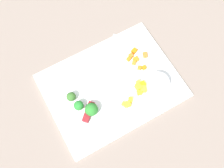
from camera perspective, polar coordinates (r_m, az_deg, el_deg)
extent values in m
plane|color=gray|center=(0.95, 0.00, -0.49)|extent=(4.00, 4.00, 0.00)
cube|color=white|center=(0.94, 0.00, -0.36)|extent=(0.45, 0.34, 0.01)
cylinder|color=white|center=(0.92, 9.54, -0.09)|extent=(0.07, 0.07, 0.05)
cube|color=silver|center=(0.98, -0.56, 5.89)|extent=(0.16, 0.15, 0.00)
cube|color=maroon|center=(0.90, -4.97, -5.90)|extent=(0.07, 0.06, 0.02)
cube|color=orange|center=(0.97, 5.06, 5.19)|extent=(0.02, 0.02, 0.01)
cube|color=orange|center=(0.97, 4.66, 4.48)|extent=(0.02, 0.02, 0.01)
cube|color=orange|center=(0.98, 4.03, 6.00)|extent=(0.01, 0.02, 0.01)
cube|color=orange|center=(0.97, 3.58, 5.28)|extent=(0.02, 0.02, 0.01)
cube|color=orange|center=(0.96, 6.84, 3.36)|extent=(0.01, 0.01, 0.01)
cube|color=orange|center=(0.99, 4.71, 6.97)|extent=(0.02, 0.02, 0.01)
cube|color=orange|center=(0.96, 5.84, 3.39)|extent=(0.02, 0.02, 0.01)
cube|color=orange|center=(0.98, 7.00, 6.10)|extent=(0.02, 0.02, 0.01)
cube|color=yellow|center=(0.93, 6.66, -1.05)|extent=(0.03, 0.03, 0.02)
cube|color=yellow|center=(0.93, 6.46, -0.18)|extent=(0.02, 0.02, 0.02)
cube|color=yellow|center=(0.93, 5.57, -0.64)|extent=(0.02, 0.02, 0.02)
cube|color=yellow|center=(0.90, 3.29, -4.35)|extent=(0.02, 0.02, 0.02)
cube|color=yellow|center=(0.94, 5.60, 0.32)|extent=(0.01, 0.02, 0.02)
cube|color=yellow|center=(0.91, 3.88, -3.36)|extent=(0.02, 0.02, 0.02)
cube|color=yellow|center=(0.91, 2.27, -4.36)|extent=(0.02, 0.02, 0.01)
cube|color=yellow|center=(0.92, 5.81, -1.83)|extent=(0.02, 0.02, 0.01)
cylinder|color=#8BC160|center=(0.90, -4.28, -5.70)|extent=(0.02, 0.02, 0.01)
sphere|color=#297529|center=(0.88, -4.36, -5.37)|extent=(0.04, 0.04, 0.04)
cylinder|color=#98B755|center=(0.92, -8.50, -2.96)|extent=(0.01, 0.01, 0.01)
sphere|color=#336327|center=(0.91, -8.62, -2.66)|extent=(0.03, 0.03, 0.03)
cylinder|color=#85B666|center=(0.91, -6.93, -4.83)|extent=(0.01, 0.01, 0.01)
sphere|color=#26782C|center=(0.89, -7.04, -4.54)|extent=(0.03, 0.03, 0.03)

